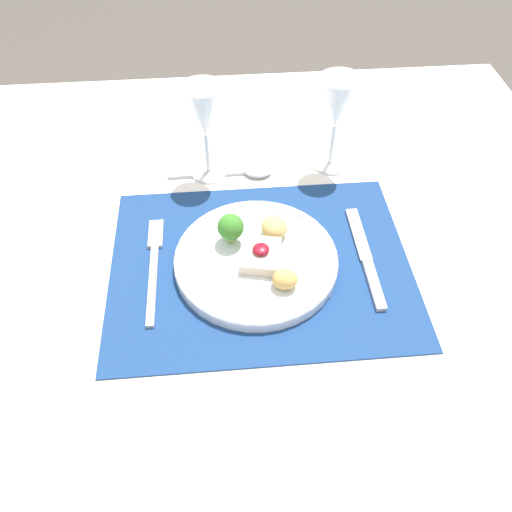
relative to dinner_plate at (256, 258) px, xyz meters
The scene contains 9 objects.
ground_plane 0.75m from the dinner_plate, 11.58° to the right, with size 8.00×8.00×0.00m, color #4C4742.
dining_table 0.10m from the dinner_plate, 11.58° to the right, with size 1.25×1.20×0.73m.
placemat 0.02m from the dinner_plate, 11.58° to the right, with size 0.48×0.37×0.00m, color navy.
dinner_plate is the anchor object (origin of this frame).
fork 0.16m from the dinner_plate, behind, with size 0.02×0.22×0.01m.
knife 0.18m from the dinner_plate, ahead, with size 0.02×0.22×0.01m.
spoon 0.23m from the dinner_plate, 89.24° to the left, with size 0.20×0.05×0.02m.
wine_glass_near 0.31m from the dinner_plate, 55.94° to the left, with size 0.07×0.07×0.18m.
wine_glass_far 0.27m from the dinner_plate, 106.51° to the left, with size 0.07×0.07×0.18m.
Camera 1 is at (-0.05, -0.52, 1.34)m, focal length 35.00 mm.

